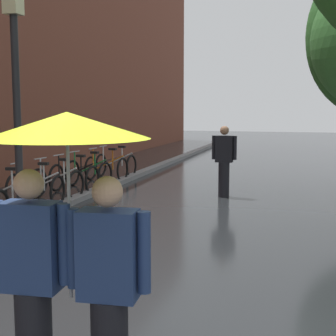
# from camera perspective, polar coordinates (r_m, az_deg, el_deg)

# --- Properties ---
(kerb_strip) EXTENTS (0.30, 36.00, 0.12)m
(kerb_strip) POSITION_cam_1_polar(r_m,az_deg,el_deg) (14.27, -4.82, -1.25)
(kerb_strip) COLOR slate
(kerb_strip) RESTS_ON ground
(parked_bicycle_2) EXTENTS (1.13, 0.77, 0.96)m
(parked_bicycle_2) POSITION_cam_1_polar(r_m,az_deg,el_deg) (10.21, -18.53, -3.14)
(parked_bicycle_2) COLOR black
(parked_bicycle_2) RESTS_ON ground
(parked_bicycle_3) EXTENTS (1.12, 0.76, 0.96)m
(parked_bicycle_3) POSITION_cam_1_polar(r_m,az_deg,el_deg) (10.90, -15.08, -2.38)
(parked_bicycle_3) COLOR black
(parked_bicycle_3) RESTS_ON ground
(parked_bicycle_4) EXTENTS (1.14, 0.79, 0.96)m
(parked_bicycle_4) POSITION_cam_1_polar(r_m,az_deg,el_deg) (11.67, -12.76, -1.70)
(parked_bicycle_4) COLOR black
(parked_bicycle_4) RESTS_ON ground
(parked_bicycle_5) EXTENTS (1.13, 0.78, 0.96)m
(parked_bicycle_5) POSITION_cam_1_polar(r_m,az_deg,el_deg) (12.44, -10.81, -1.11)
(parked_bicycle_5) COLOR black
(parked_bicycle_5) RESTS_ON ground
(parked_bicycle_6) EXTENTS (1.16, 0.84, 0.96)m
(parked_bicycle_6) POSITION_cam_1_polar(r_m,az_deg,el_deg) (13.27, -9.19, -0.57)
(parked_bicycle_6) COLOR black
(parked_bicycle_6) RESTS_ON ground
(parked_bicycle_7) EXTENTS (1.13, 0.78, 0.96)m
(parked_bicycle_7) POSITION_cam_1_polar(r_m,az_deg,el_deg) (14.23, -7.14, -0.02)
(parked_bicycle_7) COLOR black
(parked_bicycle_7) RESTS_ON ground
(parked_bicycle_8) EXTENTS (1.13, 0.77, 0.96)m
(parked_bicycle_8) POSITION_cam_1_polar(r_m,az_deg,el_deg) (15.04, -6.03, 0.38)
(parked_bicycle_8) COLOR black
(parked_bicycle_8) RESTS_ON ground
(couple_under_umbrella) EXTENTS (1.15, 1.13, 2.09)m
(couple_under_umbrella) POSITION_cam_1_polar(r_m,az_deg,el_deg) (3.44, -11.45, -5.25)
(couple_under_umbrella) COLOR black
(couple_under_umbrella) RESTS_ON ground
(street_lamp_post) EXTENTS (0.24, 0.24, 3.84)m
(street_lamp_post) POSITION_cam_1_polar(r_m,az_deg,el_deg) (8.11, -17.13, 7.84)
(street_lamp_post) COLOR black
(street_lamp_post) RESTS_ON ground
(pedestrian_walking_midground) EXTENTS (0.59, 0.26, 1.68)m
(pedestrian_walking_midground) POSITION_cam_1_polar(r_m,az_deg,el_deg) (11.67, 6.51, 0.83)
(pedestrian_walking_midground) COLOR black
(pedestrian_walking_midground) RESTS_ON ground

